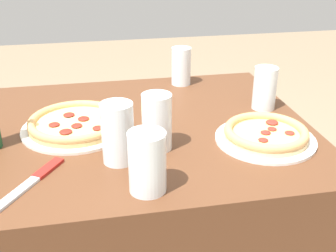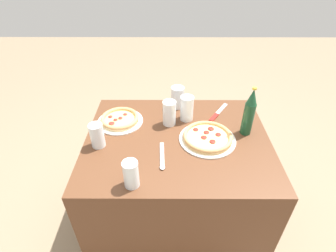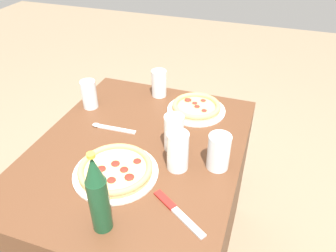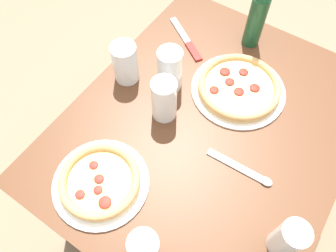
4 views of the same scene
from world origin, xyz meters
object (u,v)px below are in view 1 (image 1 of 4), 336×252
glass_orange_juice (157,125)px  glass_red_wine (181,67)px  pizza_pepperoni (76,123)px  glass_water (147,165)px  glass_lemonade (118,136)px  spoon (153,102)px  knife (33,181)px  pizza_veggie (266,134)px  glass_iced_tea (265,90)px

glass_orange_juice → glass_red_wine: glass_orange_juice is taller
pizza_pepperoni → glass_water: (0.15, -0.33, 0.04)m
pizza_pepperoni → glass_orange_juice: 0.26m
glass_lemonade → spoon: size_ratio=0.76×
glass_lemonade → spoon: (0.14, 0.34, -0.06)m
pizza_pepperoni → glass_orange_juice: glass_orange_juice is taller
spoon → knife: bearing=-129.7°
pizza_veggie → glass_lemonade: 0.39m
glass_lemonade → glass_red_wine: glass_lemonade is taller
pizza_veggie → knife: size_ratio=1.30×
knife → pizza_pepperoni: bearing=69.7°
pizza_veggie → glass_iced_tea: bearing=69.2°
glass_orange_juice → knife: glass_orange_juice is taller
glass_orange_juice → knife: (-0.30, -0.10, -0.06)m
glass_orange_juice → spoon: (0.03, 0.29, -0.06)m
glass_orange_juice → glass_lemonade: 0.11m
pizza_veggie → pizza_pepperoni: bearing=161.6°
pizza_pepperoni → knife: 0.27m
pizza_pepperoni → glass_iced_tea: glass_iced_tea is taller
pizza_pepperoni → glass_water: bearing=-65.3°
pizza_veggie → spoon: pizza_veggie is taller
pizza_veggie → glass_water: (-0.34, -0.17, 0.04)m
knife → spoon: (0.33, 0.40, 0.00)m
pizza_pepperoni → glass_lemonade: bearing=-62.4°
glass_red_wine → knife: glass_red_wine is taller
pizza_veggie → pizza_pepperoni: (-0.49, 0.16, -0.00)m
pizza_veggie → knife: (-0.58, -0.09, -0.01)m
glass_orange_juice → glass_water: bearing=-105.6°
pizza_pepperoni → glass_red_wine: size_ratio=2.29×
glass_orange_juice → glass_lemonade: bearing=-155.0°
glass_red_wine → spoon: (-0.13, -0.16, -0.06)m
glass_red_wine → knife: bearing=-129.3°
knife → spoon: 0.52m
pizza_pepperoni → glass_lemonade: (0.10, -0.19, 0.05)m
pizza_pepperoni → knife: (-0.09, -0.25, -0.01)m
glass_orange_juice → glass_iced_tea: bearing=27.9°
glass_lemonade → glass_orange_juice: bearing=25.0°
glass_lemonade → glass_water: 0.14m
pizza_pepperoni → spoon: pizza_pepperoni is taller
glass_lemonade → spoon: 0.37m
knife → glass_red_wine: bearing=50.7°
glass_water → knife: (-0.25, 0.08, -0.06)m
spoon → glass_water: bearing=-100.2°
glass_water → spoon: 0.49m
glass_orange_juice → glass_water: (-0.05, -0.18, -0.00)m
glass_lemonade → spoon: bearing=68.4°
pizza_pepperoni → glass_orange_juice: bearing=-36.2°
glass_iced_tea → knife: size_ratio=0.65×
pizza_veggie → glass_water: size_ratio=1.94×
knife → spoon: bearing=50.3°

